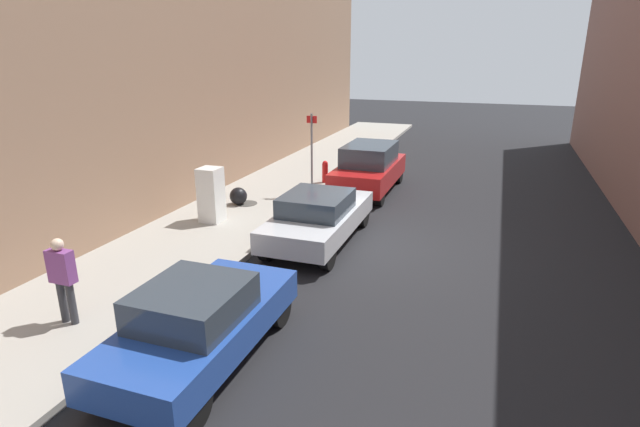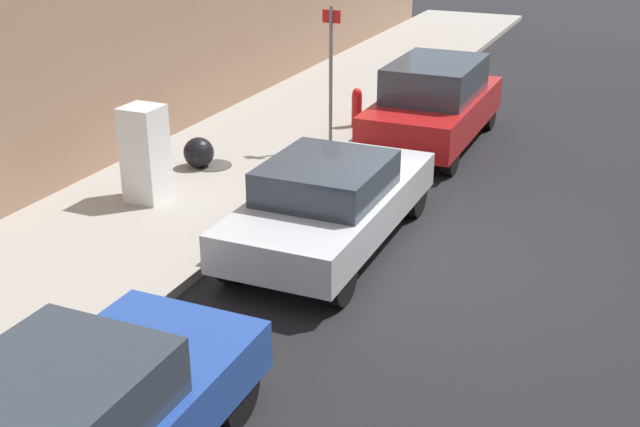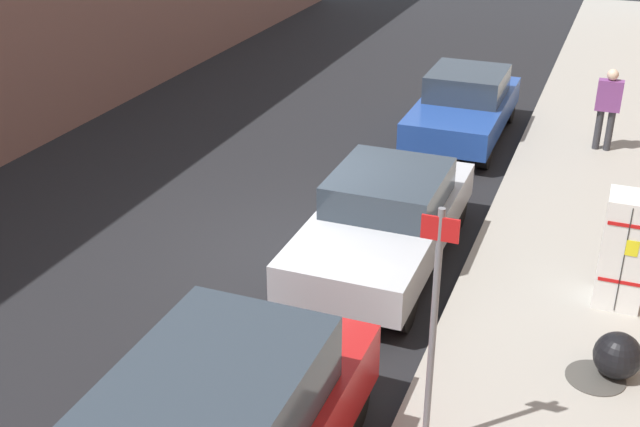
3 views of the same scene
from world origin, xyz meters
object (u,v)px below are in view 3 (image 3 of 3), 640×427
at_px(discarded_refrigerator, 624,250).
at_px(pedestrian_walking_far, 608,104).
at_px(parked_sedan_silver, 385,217).
at_px(trash_bag, 618,355).
at_px(parked_hatchback_blue, 464,105).
at_px(street_sign_post, 434,322).

xyz_separation_m(discarded_refrigerator, pedestrian_walking_far, (0.56, -5.92, 0.16)).
relative_size(pedestrian_walking_far, parked_sedan_silver, 0.37).
bearing_deg(discarded_refrigerator, pedestrian_walking_far, -84.60).
xyz_separation_m(discarded_refrigerator, trash_bag, (-0.07, 1.73, -0.52)).
bearing_deg(parked_hatchback_blue, parked_sedan_silver, 90.00).
distance_m(pedestrian_walking_far, parked_sedan_silver, 6.38).
relative_size(street_sign_post, trash_bag, 4.92).
height_order(street_sign_post, pedestrian_walking_far, street_sign_post).
height_order(discarded_refrigerator, pedestrian_walking_far, pedestrian_walking_far).
bearing_deg(street_sign_post, parked_sedan_silver, -67.10).
bearing_deg(pedestrian_walking_far, parked_hatchback_blue, -126.03).
distance_m(discarded_refrigerator, street_sign_post, 4.17).
bearing_deg(parked_sedan_silver, pedestrian_walking_far, -116.42).
xyz_separation_m(discarded_refrigerator, street_sign_post, (1.74, 3.71, 0.75)).
relative_size(discarded_refrigerator, parked_sedan_silver, 0.36).
height_order(trash_bag, parked_sedan_silver, parked_sedan_silver).
bearing_deg(street_sign_post, parked_hatchback_blue, -80.26).
relative_size(street_sign_post, pedestrian_walking_far, 1.68).
bearing_deg(street_sign_post, trash_bag, -132.42).
distance_m(trash_bag, pedestrian_walking_far, 7.70).
xyz_separation_m(street_sign_post, parked_sedan_silver, (1.66, -3.92, -0.96)).
height_order(trash_bag, parked_hatchback_blue, parked_hatchback_blue).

